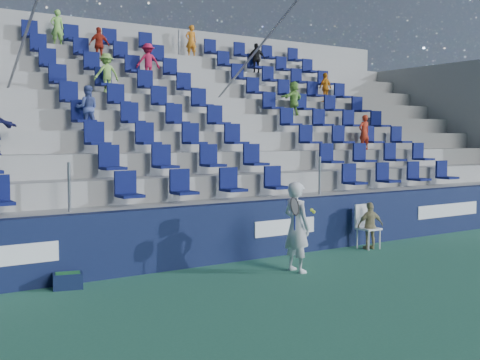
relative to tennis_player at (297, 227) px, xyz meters
name	(u,v)px	position (x,y,z in m)	size (l,w,h in m)	color
ground	(326,295)	(-0.70, -1.62, -0.86)	(70.00, 70.00, 0.00)	#2D6B4F
sponsor_wall	(223,233)	(-0.70, 1.53, -0.26)	(24.00, 0.32, 1.20)	#10193D
grandstand	(123,153)	(-0.71, 6.63, 1.27)	(24.00, 8.17, 6.63)	gray
tennis_player	(297,227)	(0.00, 0.00, 0.00)	(0.69, 0.66, 1.72)	silver
line_judge_chair	(365,223)	(2.87, 1.04, -0.28)	(0.45, 0.46, 1.01)	white
line_judge	(370,226)	(2.87, 0.88, -0.32)	(0.63, 0.26, 1.08)	tan
ball_bin	(68,280)	(-4.03, 1.13, -0.71)	(0.55, 0.44, 0.27)	#101B3C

